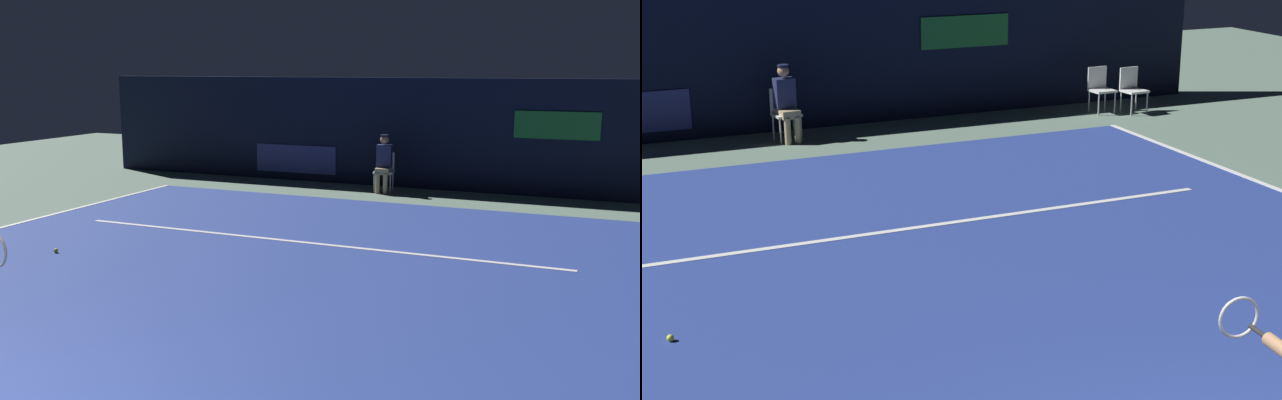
{
  "view_description": "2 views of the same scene",
  "coord_description": "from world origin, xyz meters",
  "views": [
    {
      "loc": [
        4.79,
        -3.25,
        2.85
      ],
      "look_at": [
        0.55,
        6.59,
        0.86
      ],
      "focal_mm": 40.21,
      "sensor_mm": 36.0,
      "label": 1
    },
    {
      "loc": [
        -4.0,
        -3.6,
        4.01
      ],
      "look_at": [
        0.04,
        5.66,
        0.81
      ],
      "focal_mm": 53.63,
      "sensor_mm": 36.0,
      "label": 2
    }
  ],
  "objects": [
    {
      "name": "line_judge_on_chair",
      "position": [
        -0.33,
        12.33,
        0.69
      ],
      "size": [
        0.49,
        0.56,
        1.32
      ],
      "color": "white",
      "rests_on": "ground"
    },
    {
      "name": "court_surface",
      "position": [
        0.0,
        5.02,
        0.01
      ],
      "size": [
        10.95,
        12.05,
        0.01
      ],
      "primitive_type": "cube",
      "color": "navy",
      "rests_on": "ground"
    },
    {
      "name": "ground_plane",
      "position": [
        0.0,
        5.02,
        0.0
      ],
      "size": [
        33.23,
        33.23,
        0.0
      ],
      "primitive_type": "plane",
      "color": "slate"
    },
    {
      "name": "courtside_chair_near",
      "position": [
        6.38,
        11.9,
        0.5
      ],
      "size": [
        0.47,
        0.45,
        0.88
      ],
      "color": "white",
      "rests_on": "ground"
    },
    {
      "name": "courtside_chair_far",
      "position": [
        5.83,
        12.18,
        0.5
      ],
      "size": [
        0.46,
        0.43,
        0.88
      ],
      "color": "white",
      "rests_on": "ground"
    },
    {
      "name": "line_service",
      "position": [
        0.0,
        7.13,
        0.01
      ],
      "size": [
        8.54,
        0.1,
        0.01
      ],
      "primitive_type": "cube",
      "color": "white",
      "rests_on": "court_surface"
    },
    {
      "name": "back_wall",
      "position": [
        -0.0,
        13.25,
        1.3
      ],
      "size": [
        16.74,
        0.33,
        2.6
      ],
      "color": "black",
      "rests_on": "ground"
    },
    {
      "name": "tennis_ball",
      "position": [
        -3.25,
        5.02,
        0.05
      ],
      "size": [
        0.07,
        0.07,
        0.07
      ],
      "primitive_type": "sphere",
      "color": "#CCE033",
      "rests_on": "court_surface"
    }
  ]
}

